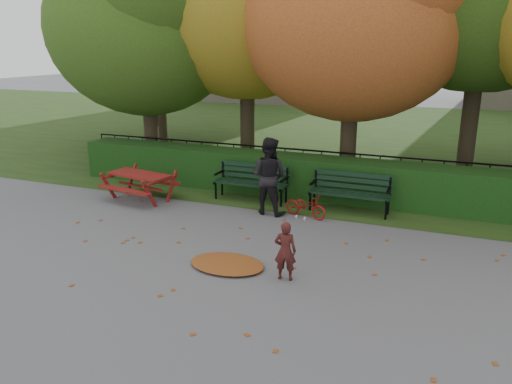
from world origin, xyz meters
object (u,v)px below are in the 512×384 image
at_px(bicycle, 306,206).
at_px(child, 285,251).
at_px(tree_a, 149,13).
at_px(bench_right, 350,189).
at_px(adult, 269,176).
at_px(picnic_table, 140,179).
at_px(bench_left, 252,179).

bearing_deg(bicycle, child, -154.20).
bearing_deg(tree_a, bench_right, -16.61).
distance_m(child, adult, 3.34).
relative_size(bench_right, bicycle, 1.80).
bearing_deg(bench_right, tree_a, 163.39).
bearing_deg(bench_right, child, -94.05).
height_order(picnic_table, bicycle, picnic_table).
xyz_separation_m(bench_right, adult, (-1.68, -0.80, 0.35)).
relative_size(adult, bicycle, 1.73).
bearing_deg(adult, bench_left, -42.28).
xyz_separation_m(picnic_table, bicycle, (4.12, 0.28, -0.25)).
relative_size(child, bicycle, 0.98).
height_order(tree_a, bench_right, tree_a).
height_order(tree_a, adult, tree_a).
bearing_deg(child, picnic_table, -39.11).
bearing_deg(bicycle, picnic_table, 109.58).
distance_m(adult, bicycle, 1.05).
xyz_separation_m(bench_left, bicycle, (1.59, -0.75, -0.26)).
bearing_deg(bicycle, tree_a, 80.03).
xyz_separation_m(tree_a, picnic_table, (1.36, -2.91, -4.00)).
xyz_separation_m(tree_a, bench_right, (6.29, -1.88, -4.00)).
xyz_separation_m(tree_a, bicycle, (5.48, -2.63, -4.26)).
height_order(bench_right, adult, adult).
xyz_separation_m(bench_left, child, (2.13, -3.80, -0.03)).
bearing_deg(picnic_table, child, -20.93).
relative_size(bench_left, adult, 1.04).
bearing_deg(bicycle, bench_right, -31.40).
bearing_deg(tree_a, adult, -30.14).
height_order(child, adult, adult).
relative_size(tree_a, picnic_table, 4.29).
height_order(bench_left, bicycle, bench_left).
relative_size(child, adult, 0.57).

